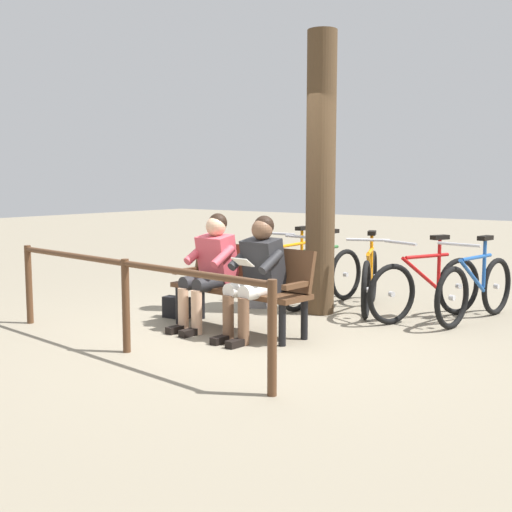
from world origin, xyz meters
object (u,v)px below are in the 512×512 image
Objects in this scene: person_companion at (210,265)px; handbag at (176,307)px; tree_trunk at (321,175)px; bicycle_silver at (370,280)px; bicycle_green at (426,287)px; person_reading at (256,271)px; litter_bin at (258,274)px; bicycle_blue at (295,271)px; bench at (244,281)px; bicycle_purple at (322,277)px; bicycle_black at (476,289)px.

handbag is at bearing -7.44° from person_companion.
bicycle_silver is at bearing -128.52° from tree_trunk.
bicycle_silver is at bearing -73.49° from bicycle_green.
tree_trunk reaches higher than person_reading.
litter_bin is 0.51× the size of bicycle_green.
person_reading reaches higher than handbag.
bicycle_blue is at bearing -38.65° from tree_trunk.
bench is 1.04× the size of bicycle_silver.
bicycle_purple is at bearing -140.09° from litter_bin.
handbag is (0.63, -0.13, -0.54)m from person_companion.
person_companion is at bearing -38.50° from bicycle_black.
bicycle_black is (-1.78, -1.84, -0.15)m from bench.
handbag is at bearing 47.03° from tree_trunk.
person_reading reaches higher than bicycle_green.
bicycle_purple is at bearing -66.80° from bicycle_green.
bicycle_silver is (1.21, 0.14, 0.00)m from bicycle_black.
bicycle_black is at bearing 73.89° from bicycle_silver.
person_companion is 2.91m from bicycle_black.
bicycle_silver is at bearing -93.51° from person_reading.
bicycle_silver is at bearing 81.78° from bicycle_blue.
handbag is at bearing 74.08° from litter_bin.
bench is at bearing -27.10° from person_reading.
bicycle_green is (-1.31, -1.63, -0.15)m from bench.
bicycle_green is at bearing -159.63° from tree_trunk.
bicycle_green is (-1.95, -0.53, -0.04)m from litter_bin.
person_reading reaches higher than bicycle_blue.
tree_trunk reaches higher than person_companion.
person_companion is 1.72m from tree_trunk.
bicycle_black is at bearing 102.68° from bicycle_purple.
person_reading is 1.50× the size of litter_bin.
bicycle_green is 1.34m from bicycle_purple.
bicycle_green is 0.94× the size of bicycle_purple.
bicycle_purple is (-0.29, -1.75, -0.30)m from person_companion.
person_reading is 2.20m from bicycle_blue.
person_companion is (0.33, 0.14, 0.16)m from bench.
bicycle_black is 1.22m from bicycle_silver.
bicycle_purple is at bearing -74.31° from bicycle_black.
tree_trunk is 1.46m from litter_bin.
handbag is 0.19× the size of bicycle_silver.
bench is 0.39m from person_reading.
litter_bin is 0.48× the size of bicycle_black.
bicycle_blue is at bearing -68.01° from bench.
bicycle_green is (-2.26, -1.64, 0.24)m from handbag.
bicycle_purple is at bearing -84.41° from bench.
person_reading is 1.93m from bicycle_silver.
person_companion is 1.98m from bicycle_blue.
litter_bin is 2.02m from bicycle_green.
bicycle_blue is (2.35, 0.04, 0.00)m from bicycle_black.
bicycle_silver is 0.94× the size of bicycle_blue.
bench is 2.57m from bicycle_black.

